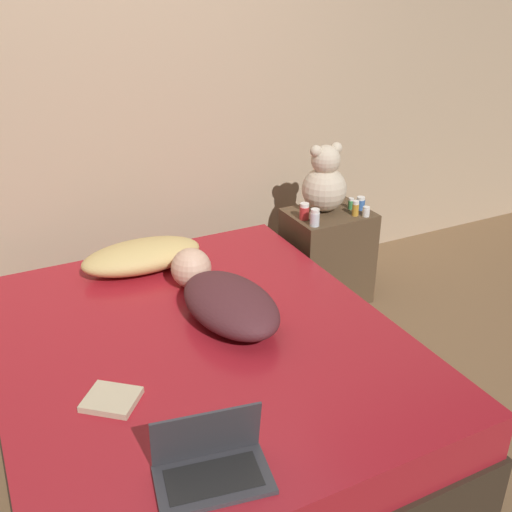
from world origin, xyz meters
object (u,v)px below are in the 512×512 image
Objects in this scene: bottle_red at (304,211)px; bottle_white at (366,212)px; teddy_bear at (325,182)px; bottle_clear at (315,218)px; person_lying at (224,297)px; bottle_blue at (361,203)px; book at (112,399)px; bottle_amber at (356,208)px; laptop at (211,463)px; bottle_green at (351,204)px; pillow at (142,256)px.

bottle_red is 0.35m from bottle_white.
teddy_bear is 4.05× the size of bottle_clear.
bottle_blue is at bearing 21.17° from person_lying.
book is at bearing -148.18° from bottle_clear.
bottle_clear is at bearing -175.46° from bottle_amber.
bottle_clear is at bearing -88.77° from bottle_red.
teddy_bear is at bearing 46.16° from bottle_clear.
laptop is 1.94m from bottle_white.
person_lying is 1.23m from bottle_blue.
bottle_red reaches higher than book.
book is (-1.60, -0.84, -0.12)m from bottle_amber.
laptop is 1.93m from bottle_amber.
bottle_blue is (0.36, 0.09, -0.01)m from bottle_clear.
bottle_green is at bearing 94.61° from bottle_white.
bottle_clear is (1.14, 1.28, 0.09)m from laptop.
bottle_amber is (1.21, -0.08, 0.07)m from pillow.
book is at bearing -144.98° from bottle_red.
bottle_amber is at bearing -3.85° from pillow.
pillow is 1.29m from bottle_blue.
pillow is at bearing -179.94° from bottle_red.
bottle_red is (0.92, 0.00, 0.07)m from pillow.
bottle_amber is 1.54× the size of bottle_white.
bottle_clear reaches higher than bottle_blue.
person_lying is 1.12m from teddy_bear.
bottle_green is (0.15, -0.05, -0.14)m from teddy_bear.
laptop reaches higher than person_lying.
bottle_clear is (0.93, -0.10, 0.07)m from pillow.
bottle_red reaches higher than pillow.
bottle_white is at bearing -2.42° from bottle_clear.
bottle_blue is 0.32× the size of book.
bottle_green is (1.46, 1.39, 0.08)m from laptop.
laptop reaches higher than bottle_amber.
bottle_white is at bearing -37.56° from bottle_amber.
pillow is 0.60m from person_lying.
person_lying is at bearing -153.38° from bottle_blue.
bottle_clear is 0.41× the size of book.
bottle_green is at bearing 29.79° from book.
bottle_white is 0.24× the size of book.
bottle_blue is (0.36, -0.02, -0.01)m from bottle_red.
laptop is at bearing -121.83° from person_lying.
teddy_bear is (1.31, 1.45, 0.21)m from laptop.
bottle_blue is at bearing 52.23° from laptop.
bottle_amber is 1.82m from book.
person_lying is 0.88m from bottle_clear.
teddy_bear reaches higher than bottle_clear.
bottle_clear reaches higher than bottle_green.
bottle_white is (-0.03, -0.10, -0.01)m from bottle_blue.
laptop is 2.03m from bottle_blue.
bottle_white is (1.25, -0.12, 0.05)m from pillow.
bottle_red is 1.62m from book.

